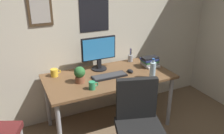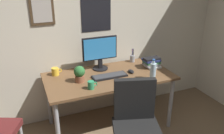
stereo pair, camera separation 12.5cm
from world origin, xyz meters
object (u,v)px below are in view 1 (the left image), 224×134
Objects in this scene: office_chair at (139,121)px; book_stack_left at (150,62)px; water_bottle at (153,70)px; monitor at (99,52)px; pen_cup at (130,58)px; computer_mouse at (130,71)px; coffee_mug_far at (92,85)px; potted_plant at (80,74)px; coffee_mug_near at (54,73)px; keyboard at (109,76)px.

office_chair reaches higher than book_stack_left.
monitor is at bearing 131.86° from water_bottle.
monitor is at bearing -171.66° from pen_cup.
coffee_mug_far is (-0.60, -0.22, 0.03)m from computer_mouse.
water_bottle is 1.29× the size of potted_plant.
potted_plant is at bearing 107.65° from coffee_mug_far.
monitor reaches higher than coffee_mug_far.
coffee_mug_near is at bearing -177.35° from pen_cup.
computer_mouse is 0.32m from water_bottle.
coffee_mug_near is 0.38m from potted_plant.
book_stack_left is at bearing -10.15° from coffee_mug_near.
coffee_mug_far is at bearing -144.42° from pen_cup.
coffee_mug_far is (-0.28, -0.49, -0.19)m from monitor.
computer_mouse is 0.39m from pen_cup.
coffee_mug_near is 1.26m from book_stack_left.
book_stack_left is (0.34, 0.07, 0.05)m from computer_mouse.
computer_mouse is 0.64m from coffee_mug_far.
keyboard is (-0.01, 0.68, 0.22)m from office_chair.
coffee_mug_far reaches higher than computer_mouse.
pen_cup is (0.19, 0.34, 0.04)m from computer_mouse.
water_bottle reaches higher than potted_plant.
pen_cup reaches higher than coffee_mug_near.
coffee_mug_near is at bearing 152.25° from water_bottle.
monitor is at bearing 37.71° from potted_plant.
computer_mouse is at bearing 120.31° from water_bottle.
potted_plant is 0.93m from pen_cup.
monitor is 0.71m from book_stack_left.
coffee_mug_far is 0.24m from potted_plant.
keyboard is 3.89× the size of coffee_mug_far.
coffee_mug_near is (-0.58, 0.02, -0.19)m from monitor.
potted_plant is (-0.67, -0.00, 0.09)m from computer_mouse.
monitor is at bearing 60.38° from coffee_mug_far.
book_stack_left is at bearing 11.38° from computer_mouse.
potted_plant reaches higher than coffee_mug_far.
coffee_mug_far is at bearing -59.68° from coffee_mug_near.
office_chair is at bearing -56.66° from coffee_mug_far.
office_chair is 0.79m from computer_mouse.
book_stack_left is at bearing 50.73° from office_chair.
computer_mouse is at bearing 20.49° from coffee_mug_far.
water_bottle is 0.76m from coffee_mug_far.
monitor reaches higher than office_chair.
pen_cup is (0.79, 0.57, 0.01)m from coffee_mug_far.
coffee_mug_far is (-0.30, -0.21, 0.03)m from keyboard.
pen_cup is at bearing 35.58° from coffee_mug_far.
office_chair is 1.18m from pen_cup.
coffee_mug_far is at bearing 123.34° from office_chair.
computer_mouse is at bearing -168.62° from book_stack_left.
monitor is 2.11× the size of book_stack_left.
office_chair is at bearing -61.18° from potted_plant.
book_stack_left is (1.01, 0.07, -0.04)m from potted_plant.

